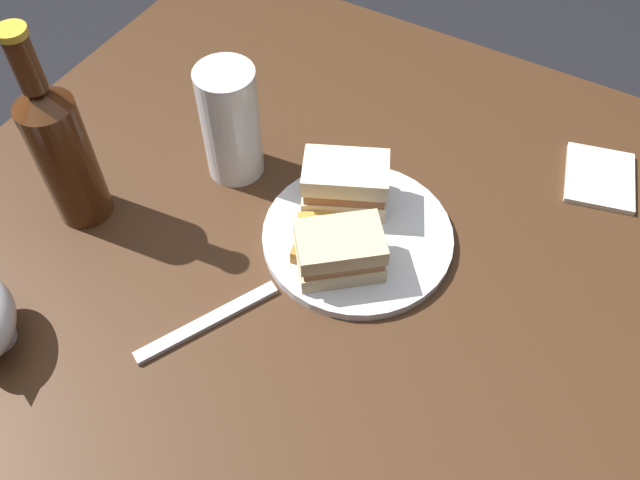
{
  "coord_description": "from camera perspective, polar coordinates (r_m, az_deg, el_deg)",
  "views": [
    {
      "loc": [
        0.39,
        0.28,
        1.45
      ],
      "look_at": [
        -0.04,
        0.03,
        0.8
      ],
      "focal_mm": 37.65,
      "sensor_mm": 36.0,
      "label": 1
    }
  ],
  "objects": [
    {
      "name": "potato_wedge_front",
      "position": [
        0.84,
        -0.36,
        1.6
      ],
      "size": [
        0.04,
        0.05,
        0.02
      ],
      "primitive_type": "cube",
      "rotation": [
        0.0,
        0.0,
        5.28
      ],
      "color": "gold",
      "rests_on": "plate"
    },
    {
      "name": "napkin",
      "position": [
        0.99,
        22.68,
        4.92
      ],
      "size": [
        0.13,
        0.11,
        0.01
      ],
      "primitive_type": "cube",
      "rotation": [
        0.0,
        0.0,
        0.25
      ],
      "color": "silver",
      "rests_on": "dining_table"
    },
    {
      "name": "fork",
      "position": [
        0.79,
        -9.53,
        -6.87
      ],
      "size": [
        0.17,
        0.1,
        0.01
      ],
      "primitive_type": "cube",
      "rotation": [
        0.0,
        0.0,
        2.66
      ],
      "color": "silver",
      "rests_on": "dining_table"
    },
    {
      "name": "potato_wedge_middle",
      "position": [
        0.82,
        -1.38,
        -0.32
      ],
      "size": [
        0.06,
        0.03,
        0.02
      ],
      "primitive_type": "cube",
      "rotation": [
        0.0,
        0.0,
        0.23
      ],
      "color": "#AD702D",
      "rests_on": "plate"
    },
    {
      "name": "dining_table",
      "position": [
        1.16,
        -2.41,
        -13.44
      ],
      "size": [
        1.09,
        0.98,
        0.77
      ],
      "primitive_type": "cube",
      "color": "#422816",
      "rests_on": "ground"
    },
    {
      "name": "potato_wedge_left_edge",
      "position": [
        0.87,
        0.27,
        3.18
      ],
      "size": [
        0.04,
        0.05,
        0.01
      ],
      "primitive_type": "cube",
      "rotation": [
        0.0,
        0.0,
        5.16
      ],
      "color": "#AD702D",
      "rests_on": "plate"
    },
    {
      "name": "cider_bottle",
      "position": [
        0.86,
        -21.1,
        7.17
      ],
      "size": [
        0.07,
        0.07,
        0.28
      ],
      "color": "#47230F",
      "rests_on": "dining_table"
    },
    {
      "name": "plate",
      "position": [
        0.85,
        3.21,
        0.32
      ],
      "size": [
        0.24,
        0.24,
        0.01
      ],
      "primitive_type": "cylinder",
      "color": "white",
      "rests_on": "dining_table"
    },
    {
      "name": "sandwich_half_left",
      "position": [
        0.85,
        2.16,
        4.79
      ],
      "size": [
        0.11,
        0.13,
        0.07
      ],
      "color": "beige",
      "rests_on": "plate"
    },
    {
      "name": "potato_wedge_back",
      "position": [
        0.83,
        0.44,
        0.23
      ],
      "size": [
        0.06,
        0.02,
        0.01
      ],
      "primitive_type": "cube",
      "rotation": [
        0.0,
        0.0,
        2.99
      ],
      "color": "#AD702D",
      "rests_on": "plate"
    },
    {
      "name": "potato_wedge_right_edge",
      "position": [
        0.83,
        0.54,
        0.77
      ],
      "size": [
        0.03,
        0.05,
        0.02
      ],
      "primitive_type": "cube",
      "rotation": [
        0.0,
        0.0,
        1.88
      ],
      "color": "gold",
      "rests_on": "plate"
    },
    {
      "name": "ground_plane",
      "position": [
        1.52,
        -1.9,
        -19.31
      ],
      "size": [
        6.0,
        6.0,
        0.0
      ],
      "primitive_type": "plane",
      "color": "black"
    },
    {
      "name": "sandwich_half_right",
      "position": [
        0.79,
        1.68,
        -0.96
      ],
      "size": [
        0.12,
        0.12,
        0.06
      ],
      "color": "beige",
      "rests_on": "plate"
    },
    {
      "name": "pint_glass",
      "position": [
        0.89,
        -7.56,
        9.45
      ],
      "size": [
        0.08,
        0.08,
        0.16
      ],
      "color": "white",
      "rests_on": "dining_table"
    }
  ]
}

